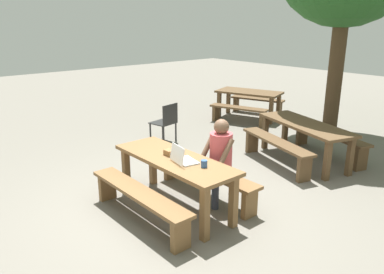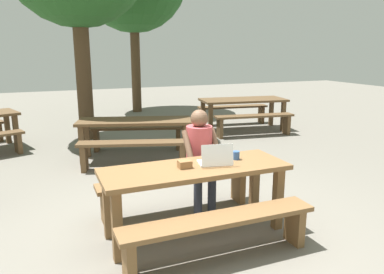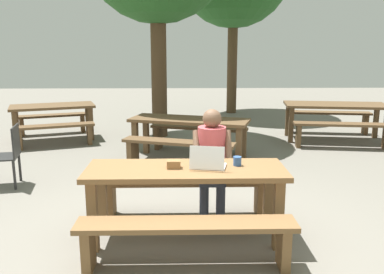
# 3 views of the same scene
# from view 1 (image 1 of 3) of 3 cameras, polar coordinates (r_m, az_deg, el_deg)

# --- Properties ---
(ground_plane) EXTENTS (30.00, 30.00, 0.00)m
(ground_plane) POSITION_cam_1_polar(r_m,az_deg,el_deg) (5.34, -2.55, -10.51)
(ground_plane) COLOR slate
(picnic_table_front) EXTENTS (1.93, 0.68, 0.73)m
(picnic_table_front) POSITION_cam_1_polar(r_m,az_deg,el_deg) (5.08, -2.64, -4.35)
(picnic_table_front) COLOR brown
(picnic_table_front) RESTS_ON ground
(bench_near) EXTENTS (1.88, 0.30, 0.43)m
(bench_near) POSITION_cam_1_polar(r_m,az_deg,el_deg) (4.89, -7.98, -9.07)
(bench_near) COLOR brown
(bench_near) RESTS_ON ground
(bench_far) EXTENTS (1.88, 0.30, 0.43)m
(bench_far) POSITION_cam_1_polar(r_m,az_deg,el_deg) (5.53, 2.13, -5.69)
(bench_far) COLOR brown
(bench_far) RESTS_ON ground
(laptop) EXTENTS (0.37, 0.32, 0.24)m
(laptop) POSITION_cam_1_polar(r_m,az_deg,el_deg) (4.84, -1.42, -3.21)
(laptop) COLOR white
(laptop) RESTS_ON picnic_table_front
(small_pouch) EXTENTS (0.13, 0.10, 0.08)m
(small_pouch) POSITION_cam_1_polar(r_m,az_deg,el_deg) (5.11, -3.43, -2.34)
(small_pouch) COLOR olive
(small_pouch) RESTS_ON picnic_table_front
(coffee_mug) EXTENTS (0.08, 0.08, 0.09)m
(coffee_mug) POSITION_cam_1_polar(r_m,az_deg,el_deg) (4.70, 1.84, -4.03)
(coffee_mug) COLOR #335693
(coffee_mug) RESTS_ON picnic_table_front
(person_seated) EXTENTS (0.42, 0.41, 1.22)m
(person_seated) POSITION_cam_1_polar(r_m,az_deg,el_deg) (5.17, 4.07, -2.82)
(person_seated) COLOR #333847
(person_seated) RESTS_ON ground
(plastic_chair) EXTENTS (0.51, 0.51, 0.83)m
(plastic_chair) POSITION_cam_1_polar(r_m,az_deg,el_deg) (7.92, -3.98, 2.31)
(plastic_chair) COLOR #262626
(plastic_chair) RESTS_ON ground
(picnic_table_mid) EXTENTS (2.06, 1.23, 0.71)m
(picnic_table_mid) POSITION_cam_1_polar(r_m,az_deg,el_deg) (7.11, 16.60, 1.13)
(picnic_table_mid) COLOR brown
(picnic_table_mid) RESTS_ON ground
(bench_mid_south) EXTENTS (1.76, 0.81, 0.47)m
(bench_mid_south) POSITION_cam_1_polar(r_m,az_deg,el_deg) (6.82, 12.51, -1.41)
(bench_mid_south) COLOR brown
(bench_mid_south) RESTS_ON ground
(bench_mid_north) EXTENTS (1.76, 0.81, 0.47)m
(bench_mid_north) POSITION_cam_1_polar(r_m,az_deg,el_deg) (7.57, 19.96, -0.21)
(bench_mid_north) COLOR brown
(bench_mid_north) RESTS_ON ground
(picnic_table_distant) EXTENTS (1.79, 1.26, 0.72)m
(picnic_table_distant) POSITION_cam_1_polar(r_m,az_deg,el_deg) (9.97, 8.55, 6.17)
(picnic_table_distant) COLOR brown
(picnic_table_distant) RESTS_ON ground
(bench_distant_south) EXTENTS (1.48, 0.76, 0.43)m
(bench_distant_south) POSITION_cam_1_polar(r_m,az_deg,el_deg) (9.46, 7.00, 3.84)
(bench_distant_south) COLOR brown
(bench_distant_south) RESTS_ON ground
(bench_distant_north) EXTENTS (1.48, 0.76, 0.43)m
(bench_distant_north) POSITION_cam_1_polar(r_m,az_deg,el_deg) (10.61, 9.79, 5.19)
(bench_distant_north) COLOR brown
(bench_distant_north) RESTS_ON ground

